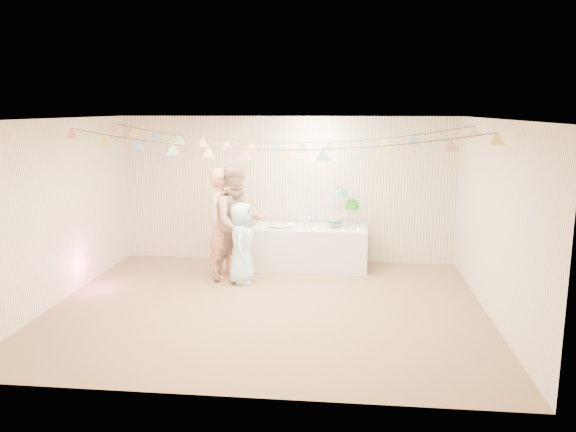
# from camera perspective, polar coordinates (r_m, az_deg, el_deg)

# --- Properties ---
(floor) EXTENTS (6.00, 6.00, 0.00)m
(floor) POSITION_cam_1_polar(r_m,az_deg,el_deg) (7.96, -2.07, -9.22)
(floor) COLOR #806145
(floor) RESTS_ON ground
(ceiling) EXTENTS (6.00, 6.00, 0.00)m
(ceiling) POSITION_cam_1_polar(r_m,az_deg,el_deg) (7.48, -2.21, 9.83)
(ceiling) COLOR silver
(ceiling) RESTS_ON ground
(back_wall) EXTENTS (6.00, 6.00, 0.00)m
(back_wall) POSITION_cam_1_polar(r_m,az_deg,el_deg) (10.06, -0.11, 2.69)
(back_wall) COLOR white
(back_wall) RESTS_ON ground
(front_wall) EXTENTS (6.00, 6.00, 0.00)m
(front_wall) POSITION_cam_1_polar(r_m,az_deg,el_deg) (5.22, -6.06, -5.17)
(front_wall) COLOR white
(front_wall) RESTS_ON ground
(left_wall) EXTENTS (5.00, 5.00, 0.00)m
(left_wall) POSITION_cam_1_polar(r_m,az_deg,el_deg) (8.57, -22.42, 0.41)
(left_wall) COLOR white
(left_wall) RESTS_ON ground
(right_wall) EXTENTS (5.00, 5.00, 0.00)m
(right_wall) POSITION_cam_1_polar(r_m,az_deg,el_deg) (7.78, 20.31, -0.44)
(right_wall) COLOR white
(right_wall) RESTS_ON ground
(table) EXTENTS (1.94, 0.78, 0.73)m
(table) POSITION_cam_1_polar(r_m,az_deg,el_deg) (9.74, 2.25, -3.21)
(table) COLOR silver
(table) RESTS_ON floor
(cake_stand) EXTENTS (0.60, 0.35, 0.67)m
(cake_stand) POSITION_cam_1_polar(r_m,az_deg,el_deg) (9.62, 5.58, 0.96)
(cake_stand) COLOR silver
(cake_stand) RESTS_ON table
(cake_bottom) EXTENTS (0.31, 0.31, 0.15)m
(cake_bottom) POSITION_cam_1_polar(r_m,az_deg,el_deg) (9.61, 4.65, -0.55)
(cake_bottom) COLOR teal
(cake_bottom) RESTS_ON cake_stand
(cake_middle) EXTENTS (0.27, 0.27, 0.22)m
(cake_middle) POSITION_cam_1_polar(r_m,az_deg,el_deg) (9.70, 6.65, 1.15)
(cake_middle) COLOR #228E1F
(cake_middle) RESTS_ON cake_stand
(cake_top_tier) EXTENTS (0.25, 0.25, 0.19)m
(cake_top_tier) POSITION_cam_1_polar(r_m,az_deg,el_deg) (9.54, 5.25, 2.65)
(cake_top_tier) COLOR #4FE9F9
(cake_top_tier) RESTS_ON cake_stand
(platter) EXTENTS (0.38, 0.38, 0.02)m
(platter) POSITION_cam_1_polar(r_m,az_deg,el_deg) (9.65, -0.88, -0.93)
(platter) COLOR white
(platter) RESTS_ON table
(posy) EXTENTS (0.15, 0.15, 0.17)m
(posy) POSITION_cam_1_polar(r_m,az_deg,el_deg) (9.69, 2.00, -0.43)
(posy) COLOR white
(posy) RESTS_ON table
(person_adult_a) EXTENTS (0.64, 0.77, 1.79)m
(person_adult_a) POSITION_cam_1_polar(r_m,az_deg,el_deg) (9.19, -6.58, -0.73)
(person_adult_a) COLOR tan
(person_adult_a) RESTS_ON floor
(person_adult_b) EXTENTS (1.15, 1.10, 1.86)m
(person_adult_b) POSITION_cam_1_polar(r_m,az_deg,el_deg) (9.05, -5.05, -0.65)
(person_adult_b) COLOR tan
(person_adult_b) RESTS_ON floor
(person_child) EXTENTS (0.43, 0.64, 1.29)m
(person_child) POSITION_cam_1_polar(r_m,az_deg,el_deg) (8.88, -4.73, -2.75)
(person_child) COLOR #B4E9FF
(person_child) RESTS_ON floor
(bunting_back) EXTENTS (5.60, 1.10, 0.40)m
(bunting_back) POSITION_cam_1_polar(r_m,az_deg,el_deg) (8.57, -1.13, 8.31)
(bunting_back) COLOR pink
(bunting_back) RESTS_ON ceiling
(bunting_front) EXTENTS (5.60, 0.90, 0.36)m
(bunting_front) POSITION_cam_1_polar(r_m,az_deg,el_deg) (7.29, -2.42, 7.60)
(bunting_front) COLOR #72A5E5
(bunting_front) RESTS_ON ceiling
(tealight_0) EXTENTS (0.04, 0.04, 0.03)m
(tealight_0) POSITION_cam_1_polar(r_m,az_deg,el_deg) (9.59, -2.56, -1.10)
(tealight_0) COLOR #FFD88C
(tealight_0) RESTS_ON table
(tealight_1) EXTENTS (0.04, 0.04, 0.03)m
(tealight_1) POSITION_cam_1_polar(r_m,az_deg,el_deg) (9.86, 0.31, -0.77)
(tealight_1) COLOR #FFD88C
(tealight_1) RESTS_ON table
(tealight_2) EXTENTS (0.04, 0.04, 0.03)m
(tealight_2) POSITION_cam_1_polar(r_m,az_deg,el_deg) (9.43, 2.79, -1.31)
(tealight_2) COLOR #FFD88C
(tealight_2) RESTS_ON table
(tealight_3) EXTENTS (0.04, 0.04, 0.03)m
(tealight_3) POSITION_cam_1_polar(r_m,az_deg,el_deg) (9.85, 4.39, -0.80)
(tealight_3) COLOR #FFD88C
(tealight_3) RESTS_ON table
(tealight_4) EXTENTS (0.04, 0.04, 0.03)m
(tealight_4) POSITION_cam_1_polar(r_m,az_deg,el_deg) (9.46, 7.16, -1.35)
(tealight_4) COLOR #FFD88C
(tealight_4) RESTS_ON table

